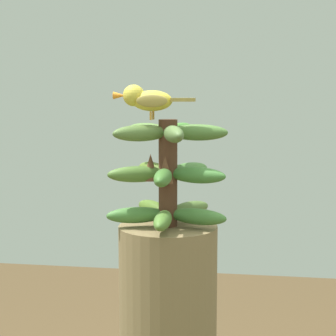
# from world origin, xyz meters

# --- Properties ---
(banana_bunch) EXTENTS (0.27, 0.28, 0.24)m
(banana_bunch) POSITION_xyz_m (0.00, -0.00, 1.46)
(banana_bunch) COLOR #4C2D1E
(banana_bunch) RESTS_ON banana_tree
(perched_bird) EXTENTS (0.06, 0.18, 0.08)m
(perched_bird) POSITION_xyz_m (0.02, -0.04, 1.63)
(perched_bird) COLOR #C68933
(perched_bird) RESTS_ON banana_bunch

